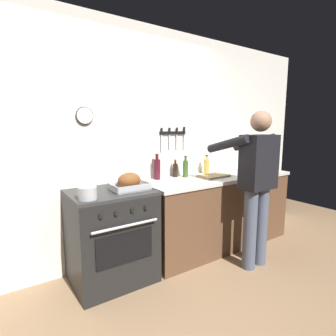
{
  "coord_description": "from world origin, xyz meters",
  "views": [
    {
      "loc": [
        -1.14,
        -1.36,
        1.5
      ],
      "look_at": [
        0.35,
        0.85,
        1.09
      ],
      "focal_mm": 28.5,
      "sensor_mm": 36.0,
      "label": 1
    }
  ],
  "objects_px": {
    "roasting_pan": "(129,182)",
    "bottle_olive_oil": "(186,168)",
    "person_cook": "(256,180)",
    "bottle_cooking_oil": "(207,166)",
    "saucepan": "(87,193)",
    "bottle_wine_red": "(157,169)",
    "cutting_board": "(213,176)",
    "stove": "(111,236)",
    "bottle_soy_sauce": "(175,170)"
  },
  "relations": [
    {
      "from": "roasting_pan",
      "to": "bottle_olive_oil",
      "type": "distance_m",
      "value": 0.89
    },
    {
      "from": "person_cook",
      "to": "bottle_cooking_oil",
      "type": "distance_m",
      "value": 0.79
    },
    {
      "from": "saucepan",
      "to": "bottle_wine_red",
      "type": "height_order",
      "value": "bottle_wine_red"
    },
    {
      "from": "roasting_pan",
      "to": "bottle_wine_red",
      "type": "relative_size",
      "value": 1.19
    },
    {
      "from": "person_cook",
      "to": "roasting_pan",
      "type": "relative_size",
      "value": 4.72
    },
    {
      "from": "person_cook",
      "to": "cutting_board",
      "type": "bearing_deg",
      "value": 12.47
    },
    {
      "from": "person_cook",
      "to": "stove",
      "type": "bearing_deg",
      "value": 72.96
    },
    {
      "from": "saucepan",
      "to": "bottle_olive_oil",
      "type": "bearing_deg",
      "value": 14.75
    },
    {
      "from": "cutting_board",
      "to": "bottle_wine_red",
      "type": "height_order",
      "value": "bottle_wine_red"
    },
    {
      "from": "bottle_soy_sauce",
      "to": "bottle_wine_red",
      "type": "bearing_deg",
      "value": -179.42
    },
    {
      "from": "bottle_wine_red",
      "to": "bottle_olive_oil",
      "type": "bearing_deg",
      "value": -11.46
    },
    {
      "from": "stove",
      "to": "bottle_soy_sauce",
      "type": "distance_m",
      "value": 1.1
    },
    {
      "from": "bottle_cooking_oil",
      "to": "bottle_wine_red",
      "type": "xyz_separation_m",
      "value": [
        -0.72,
        0.04,
        0.02
      ]
    },
    {
      "from": "stove",
      "to": "bottle_wine_red",
      "type": "xyz_separation_m",
      "value": [
        0.67,
        0.23,
        0.57
      ]
    },
    {
      "from": "cutting_board",
      "to": "bottle_cooking_oil",
      "type": "xyz_separation_m",
      "value": [
        0.08,
        0.21,
        0.09
      ]
    },
    {
      "from": "roasting_pan",
      "to": "cutting_board",
      "type": "relative_size",
      "value": 0.98
    },
    {
      "from": "stove",
      "to": "bottle_wine_red",
      "type": "bearing_deg",
      "value": 19.31
    },
    {
      "from": "bottle_olive_oil",
      "to": "bottle_wine_red",
      "type": "distance_m",
      "value": 0.37
    },
    {
      "from": "bottle_cooking_oil",
      "to": "bottle_olive_oil",
      "type": "relative_size",
      "value": 0.95
    },
    {
      "from": "person_cook",
      "to": "bottle_soy_sauce",
      "type": "bearing_deg",
      "value": 34.76
    },
    {
      "from": "stove",
      "to": "bottle_soy_sauce",
      "type": "height_order",
      "value": "bottle_soy_sauce"
    },
    {
      "from": "roasting_pan",
      "to": "saucepan",
      "type": "height_order",
      "value": "roasting_pan"
    },
    {
      "from": "stove",
      "to": "person_cook",
      "type": "bearing_deg",
      "value": -23.13
    },
    {
      "from": "bottle_soy_sauce",
      "to": "bottle_olive_oil",
      "type": "xyz_separation_m",
      "value": [
        0.1,
        -0.08,
        0.02
      ]
    },
    {
      "from": "bottle_olive_oil",
      "to": "roasting_pan",
      "type": "bearing_deg",
      "value": -165.06
    },
    {
      "from": "stove",
      "to": "roasting_pan",
      "type": "xyz_separation_m",
      "value": [
        0.17,
        -0.07,
        0.52
      ]
    },
    {
      "from": "cutting_board",
      "to": "bottle_soy_sauce",
      "type": "height_order",
      "value": "bottle_soy_sauce"
    },
    {
      "from": "bottle_cooking_oil",
      "to": "saucepan",
      "type": "bearing_deg",
      "value": -167.36
    },
    {
      "from": "stove",
      "to": "bottle_olive_oil",
      "type": "xyz_separation_m",
      "value": [
        1.03,
        0.16,
        0.56
      ]
    },
    {
      "from": "bottle_cooking_oil",
      "to": "bottle_olive_oil",
      "type": "height_order",
      "value": "bottle_olive_oil"
    },
    {
      "from": "bottle_soy_sauce",
      "to": "bottle_wine_red",
      "type": "relative_size",
      "value": 0.71
    },
    {
      "from": "bottle_cooking_oil",
      "to": "bottle_wine_red",
      "type": "height_order",
      "value": "bottle_wine_red"
    },
    {
      "from": "saucepan",
      "to": "bottle_cooking_oil",
      "type": "height_order",
      "value": "bottle_cooking_oil"
    },
    {
      "from": "cutting_board",
      "to": "bottle_olive_oil",
      "type": "distance_m",
      "value": 0.35
    },
    {
      "from": "person_cook",
      "to": "bottle_cooking_oil",
      "type": "xyz_separation_m",
      "value": [
        0.01,
        0.78,
        0.05
      ]
    },
    {
      "from": "person_cook",
      "to": "bottle_olive_oil",
      "type": "bearing_deg",
      "value": 31.33
    },
    {
      "from": "roasting_pan",
      "to": "bottle_soy_sauce",
      "type": "distance_m",
      "value": 0.82
    },
    {
      "from": "bottle_soy_sauce",
      "to": "bottle_cooking_oil",
      "type": "distance_m",
      "value": 0.47
    },
    {
      "from": "cutting_board",
      "to": "bottle_olive_oil",
      "type": "height_order",
      "value": "bottle_olive_oil"
    },
    {
      "from": "stove",
      "to": "cutting_board",
      "type": "distance_m",
      "value": 1.4
    },
    {
      "from": "stove",
      "to": "bottle_olive_oil",
      "type": "bearing_deg",
      "value": 8.95
    },
    {
      "from": "person_cook",
      "to": "saucepan",
      "type": "height_order",
      "value": "person_cook"
    },
    {
      "from": "stove",
      "to": "person_cook",
      "type": "xyz_separation_m",
      "value": [
        1.38,
        -0.59,
        0.5
      ]
    },
    {
      "from": "saucepan",
      "to": "cutting_board",
      "type": "xyz_separation_m",
      "value": [
        1.58,
        0.17,
        -0.04
      ]
    },
    {
      "from": "saucepan",
      "to": "roasting_pan",
      "type": "bearing_deg",
      "value": 14.38
    },
    {
      "from": "person_cook",
      "to": "bottle_wine_red",
      "type": "xyz_separation_m",
      "value": [
        -0.71,
        0.82,
        0.07
      ]
    },
    {
      "from": "cutting_board",
      "to": "bottle_olive_oil",
      "type": "bearing_deg",
      "value": 148.94
    },
    {
      "from": "roasting_pan",
      "to": "saucepan",
      "type": "xyz_separation_m",
      "value": [
        -0.44,
        -0.11,
        -0.02
      ]
    },
    {
      "from": "person_cook",
      "to": "saucepan",
      "type": "distance_m",
      "value": 1.7
    },
    {
      "from": "saucepan",
      "to": "bottle_olive_oil",
      "type": "relative_size",
      "value": 0.61
    }
  ]
}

